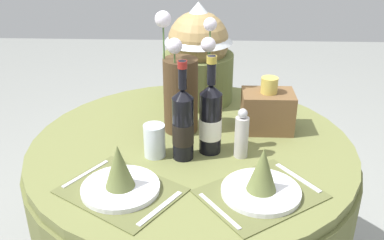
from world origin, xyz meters
name	(u,v)px	position (x,y,z in m)	size (l,w,h in m)	color
dining_table	(192,176)	(0.00, 0.00, 0.60)	(1.21, 1.21, 0.74)	olive
place_setting_left	(120,178)	(-0.20, -0.31, 0.79)	(0.43, 0.40, 0.16)	brown
place_setting_right	(262,182)	(0.22, -0.31, 0.79)	(0.43, 0.41, 0.16)	brown
flower_vase	(181,88)	(-0.04, 0.11, 0.91)	(0.22, 0.14, 0.46)	#47331E
wine_bottle_left	(183,124)	(-0.03, -0.10, 0.87)	(0.07, 0.07, 0.35)	black
wine_bottle_right	(211,118)	(0.07, -0.05, 0.87)	(0.08, 0.08, 0.35)	black
tumbler_near_left	(155,141)	(-0.12, -0.09, 0.80)	(0.07, 0.07, 0.12)	silver
pepper_mill	(242,135)	(0.17, -0.08, 0.83)	(0.05, 0.05, 0.18)	#B7B2AD
gift_tub_back_centre	(198,50)	(0.01, 0.41, 0.97)	(0.31, 0.31, 0.43)	olive
woven_basket_side_right	(267,110)	(0.28, 0.12, 0.83)	(0.19, 0.14, 0.21)	brown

